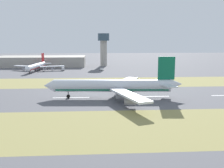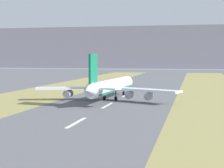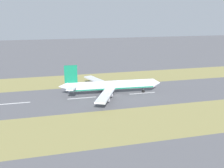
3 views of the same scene
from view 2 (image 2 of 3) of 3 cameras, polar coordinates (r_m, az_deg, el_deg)
ground_plane at (r=169.82m, az=1.07°, el=-2.29°), size 800.00×800.00×0.00m
grass_median_west at (r=183.93m, az=-12.82°, el=-1.90°), size 40.00×600.00×0.01m
grass_median_east at (r=167.04m, az=16.41°, el=-2.57°), size 40.00×600.00×0.01m
centreline_dash_near at (r=109.11m, az=-5.46°, el=-5.88°), size 1.20×18.00×0.01m
centreline_dash_mid at (r=147.27m, az=-0.70°, el=-3.27°), size 1.20×18.00×0.01m
centreline_dash_far at (r=186.21m, az=2.08°, el=-1.73°), size 1.20×18.00×0.01m
airplane_main_jet at (r=164.80m, az=-0.18°, el=-0.38°), size 64.01×67.21×20.20m
mountain_ridge at (r=686.53m, az=9.62°, el=5.44°), size 800.00×120.00×71.62m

